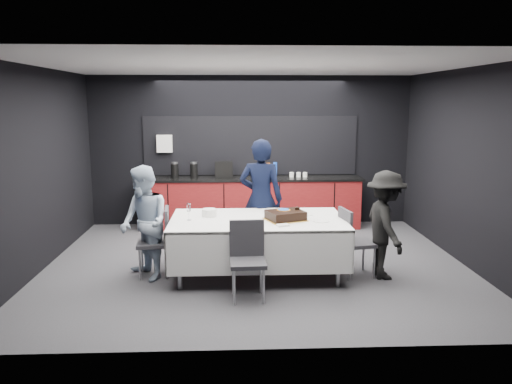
% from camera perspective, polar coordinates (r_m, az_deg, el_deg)
% --- Properties ---
extents(ground, '(6.00, 6.00, 0.00)m').
position_cam_1_polar(ground, '(7.29, 0.03, -8.29)').
color(ground, '#3F3F44').
rests_on(ground, ground).
extents(room_shell, '(6.04, 5.04, 2.82)m').
position_cam_1_polar(room_shell, '(6.92, 0.04, 6.45)').
color(room_shell, white).
rests_on(room_shell, ground).
extents(kitchenette, '(4.10, 0.64, 2.05)m').
position_cam_1_polar(kitchenette, '(9.29, -0.66, -0.73)').
color(kitchenette, maroon).
rests_on(kitchenette, ground).
extents(party_table, '(2.32, 1.32, 0.78)m').
position_cam_1_polar(party_table, '(6.72, 0.18, -4.20)').
color(party_table, '#99999E').
rests_on(party_table, ground).
extents(cake_assembly, '(0.60, 0.55, 0.16)m').
position_cam_1_polar(cake_assembly, '(6.60, 3.40, -2.68)').
color(cake_assembly, gold).
rests_on(cake_assembly, party_table).
extents(plate_stack, '(0.20, 0.20, 0.10)m').
position_cam_1_polar(plate_stack, '(6.84, -5.37, -2.36)').
color(plate_stack, white).
rests_on(plate_stack, party_table).
extents(loose_plate_near, '(0.18, 0.18, 0.01)m').
position_cam_1_polar(loose_plate_near, '(6.40, -2.25, -3.62)').
color(loose_plate_near, white).
rests_on(loose_plate_near, party_table).
extents(loose_plate_right_a, '(0.18, 0.18, 0.01)m').
position_cam_1_polar(loose_plate_right_a, '(6.94, 5.82, -2.57)').
color(loose_plate_right_a, white).
rests_on(loose_plate_right_a, party_table).
extents(loose_plate_right_b, '(0.21, 0.21, 0.01)m').
position_cam_1_polar(loose_plate_right_b, '(6.59, 7.47, -3.29)').
color(loose_plate_right_b, white).
rests_on(loose_plate_right_b, party_table).
extents(loose_plate_far, '(0.18, 0.18, 0.01)m').
position_cam_1_polar(loose_plate_far, '(7.10, 1.16, -2.22)').
color(loose_plate_far, white).
rests_on(loose_plate_far, party_table).
extents(fork_pile, '(0.17, 0.14, 0.02)m').
position_cam_1_polar(fork_pile, '(6.29, 3.08, -3.81)').
color(fork_pile, white).
rests_on(fork_pile, party_table).
extents(champagne_flute, '(0.06, 0.06, 0.22)m').
position_cam_1_polar(champagne_flute, '(6.61, -7.70, -1.89)').
color(champagne_flute, white).
rests_on(champagne_flute, party_table).
extents(chair_left, '(0.46, 0.46, 0.92)m').
position_cam_1_polar(chair_left, '(6.84, -11.02, -5.06)').
color(chair_left, '#2D2D32').
rests_on(chair_left, ground).
extents(chair_right, '(0.49, 0.49, 0.92)m').
position_cam_1_polar(chair_right, '(6.81, 10.95, -5.12)').
color(chair_right, '#2D2D32').
rests_on(chair_right, ground).
extents(chair_near, '(0.44, 0.44, 0.92)m').
position_cam_1_polar(chair_near, '(5.99, -0.99, -7.08)').
color(chair_near, '#2D2D32').
rests_on(chair_near, ground).
extents(person_center, '(0.73, 0.57, 1.79)m').
position_cam_1_polar(person_center, '(7.44, 0.56, -0.77)').
color(person_center, black).
rests_on(person_center, ground).
extents(person_left, '(0.89, 0.93, 1.51)m').
position_cam_1_polar(person_left, '(6.70, -12.64, -3.49)').
color(person_left, '#A5B8D0').
rests_on(person_left, ground).
extents(person_right, '(0.59, 0.96, 1.44)m').
position_cam_1_polar(person_right, '(6.81, 14.57, -3.66)').
color(person_right, black).
rests_on(person_right, ground).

